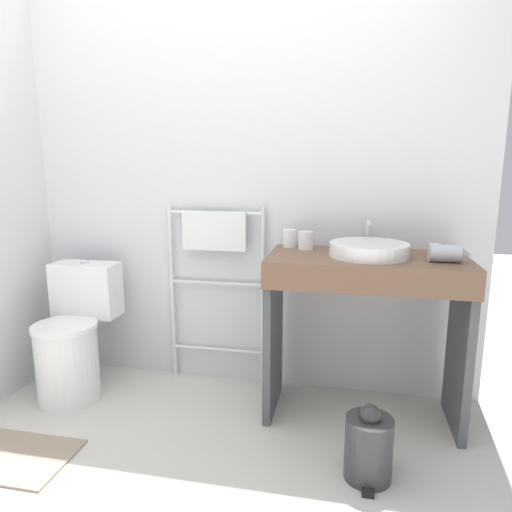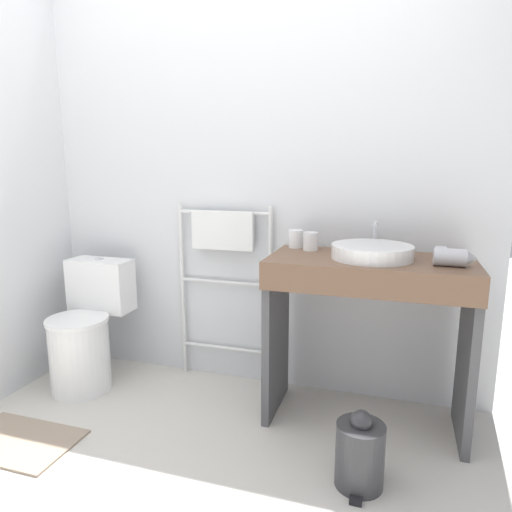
{
  "view_description": "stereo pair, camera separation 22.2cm",
  "coord_description": "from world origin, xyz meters",
  "px_view_note": "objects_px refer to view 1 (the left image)",
  "views": [
    {
      "loc": [
        0.63,
        -1.27,
        1.32
      ],
      "look_at": [
        0.19,
        0.86,
        0.88
      ],
      "focal_mm": 32.0,
      "sensor_mm": 36.0,
      "label": 1
    },
    {
      "loc": [
        0.84,
        -1.21,
        1.32
      ],
      "look_at": [
        0.19,
        0.86,
        0.88
      ],
      "focal_mm": 32.0,
      "sensor_mm": 36.0,
      "label": 2
    }
  ],
  "objects_px": {
    "cup_near_edge": "(306,240)",
    "hair_dryer": "(446,253)",
    "sink_basin": "(369,249)",
    "toilet": "(73,339)",
    "trash_bin": "(369,446)",
    "towel_radiator": "(215,255)",
    "cup_near_wall": "(290,238)"
  },
  "relations": [
    {
      "from": "toilet",
      "to": "towel_radiator",
      "type": "relative_size",
      "value": 0.7
    },
    {
      "from": "sink_basin",
      "to": "cup_near_wall",
      "type": "bearing_deg",
      "value": 156.39
    },
    {
      "from": "toilet",
      "to": "towel_radiator",
      "type": "height_order",
      "value": "towel_radiator"
    },
    {
      "from": "toilet",
      "to": "hair_dryer",
      "type": "height_order",
      "value": "hair_dryer"
    },
    {
      "from": "toilet",
      "to": "trash_bin",
      "type": "bearing_deg",
      "value": -14.39
    },
    {
      "from": "cup_near_edge",
      "to": "trash_bin",
      "type": "distance_m",
      "value": 1.05
    },
    {
      "from": "cup_near_edge",
      "to": "trash_bin",
      "type": "relative_size",
      "value": 0.29
    },
    {
      "from": "towel_radiator",
      "to": "sink_basin",
      "type": "relative_size",
      "value": 2.79
    },
    {
      "from": "sink_basin",
      "to": "cup_near_edge",
      "type": "distance_m",
      "value": 0.35
    },
    {
      "from": "towel_radiator",
      "to": "cup_near_wall",
      "type": "height_order",
      "value": "towel_radiator"
    },
    {
      "from": "towel_radiator",
      "to": "hair_dryer",
      "type": "distance_m",
      "value": 1.26
    },
    {
      "from": "towel_radiator",
      "to": "cup_near_wall",
      "type": "bearing_deg",
      "value": -7.41
    },
    {
      "from": "cup_near_wall",
      "to": "hair_dryer",
      "type": "height_order",
      "value": "cup_near_wall"
    },
    {
      "from": "cup_near_wall",
      "to": "hair_dryer",
      "type": "distance_m",
      "value": 0.8
    },
    {
      "from": "sink_basin",
      "to": "cup_near_wall",
      "type": "xyz_separation_m",
      "value": [
        -0.42,
        0.18,
        0.01
      ]
    },
    {
      "from": "towel_radiator",
      "to": "trash_bin",
      "type": "relative_size",
      "value": 3.22
    },
    {
      "from": "toilet",
      "to": "hair_dryer",
      "type": "relative_size",
      "value": 4.09
    },
    {
      "from": "cup_near_edge",
      "to": "sink_basin",
      "type": "bearing_deg",
      "value": -21.77
    },
    {
      "from": "sink_basin",
      "to": "cup_near_edge",
      "type": "height_order",
      "value": "cup_near_edge"
    },
    {
      "from": "sink_basin",
      "to": "hair_dryer",
      "type": "xyz_separation_m",
      "value": [
        0.35,
        -0.05,
        0.0
      ]
    },
    {
      "from": "towel_radiator",
      "to": "trash_bin",
      "type": "height_order",
      "value": "towel_radiator"
    },
    {
      "from": "hair_dryer",
      "to": "sink_basin",
      "type": "bearing_deg",
      "value": 171.19
    },
    {
      "from": "cup_near_wall",
      "to": "trash_bin",
      "type": "relative_size",
      "value": 0.29
    },
    {
      "from": "cup_near_edge",
      "to": "trash_bin",
      "type": "bearing_deg",
      "value": -61.11
    },
    {
      "from": "cup_near_edge",
      "to": "hair_dryer",
      "type": "height_order",
      "value": "cup_near_edge"
    },
    {
      "from": "toilet",
      "to": "cup_near_edge",
      "type": "xyz_separation_m",
      "value": [
        1.31,
        0.2,
        0.59
      ]
    },
    {
      "from": "sink_basin",
      "to": "hair_dryer",
      "type": "height_order",
      "value": "hair_dryer"
    },
    {
      "from": "trash_bin",
      "to": "toilet",
      "type": "bearing_deg",
      "value": 165.61
    },
    {
      "from": "towel_radiator",
      "to": "trash_bin",
      "type": "bearing_deg",
      "value": -39.68
    },
    {
      "from": "sink_basin",
      "to": "cup_near_edge",
      "type": "bearing_deg",
      "value": 158.23
    },
    {
      "from": "cup_near_edge",
      "to": "hair_dryer",
      "type": "distance_m",
      "value": 0.7
    },
    {
      "from": "toilet",
      "to": "cup_near_edge",
      "type": "relative_size",
      "value": 7.84
    }
  ]
}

